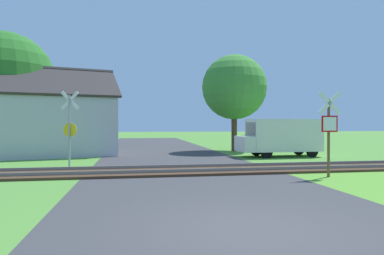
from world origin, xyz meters
TOP-DOWN VIEW (x-y plane):
  - ground_plane at (0.00, 0.00)m, footprint 160.00×160.00m
  - road_asphalt at (0.00, 2.00)m, footprint 7.77×80.00m
  - rail_track at (0.00, 7.74)m, footprint 60.00×2.60m
  - stop_sign_near at (5.03, 5.48)m, footprint 0.88×0.17m
  - crossing_sign_far at (-4.90, 10.34)m, footprint 0.85×0.28m
  - house at (-7.16, 16.87)m, footprint 8.93×7.72m
  - tree_right at (5.14, 17.73)m, footprint 4.65×4.65m
  - tree_left at (-10.25, 18.00)m, footprint 6.20×6.20m
  - mail_truck at (6.69, 13.28)m, footprint 4.95×2.02m

SIDE VIEW (x-z plane):
  - ground_plane at x=0.00m, z-range 0.00..0.00m
  - road_asphalt at x=0.00m, z-range 0.00..0.01m
  - rail_track at x=0.00m, z-range -0.05..0.17m
  - mail_truck at x=6.69m, z-range 0.12..2.36m
  - stop_sign_near at x=5.03m, z-range 0.22..3.38m
  - crossing_sign_far at x=-4.90m, z-range 0.18..3.66m
  - house at x=-7.16m, z-range -0.80..4.79m
  - tree_right at x=5.14m, z-range 1.13..8.06m
  - tree_left at x=-10.25m, z-range 0.86..8.80m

